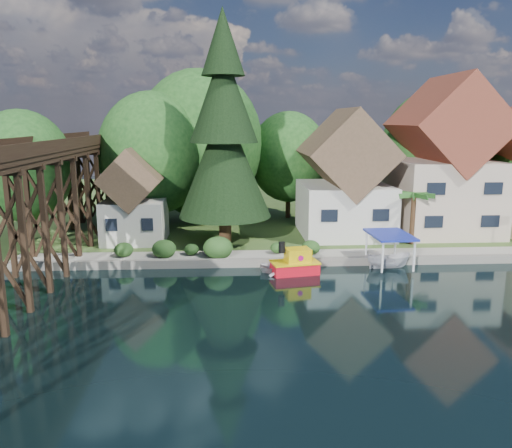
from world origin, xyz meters
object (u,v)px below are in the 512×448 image
(house_left, at_px, (345,182))
(conifer, at_px, (224,134))
(trestle_bridge, at_px, (27,203))
(palm_tree, at_px, (414,196))
(boat_canopy, at_px, (389,253))
(house_center, at_px, (444,167))
(boat_white_a, at_px, (289,266))
(tugboat, at_px, (295,264))
(shed, at_px, (134,202))

(house_left, height_order, conifer, conifer)
(trestle_bridge, bearing_deg, conifer, 32.91)
(trestle_bridge, bearing_deg, palm_tree, 14.03)
(palm_tree, relative_size, boat_canopy, 1.11)
(house_center, relative_size, boat_white_a, 3.47)
(palm_tree, bearing_deg, house_left, 140.97)
(house_left, height_order, boat_white_a, house_left)
(palm_tree, bearing_deg, boat_white_a, -153.30)
(tugboat, bearing_deg, palm_tree, 29.55)
(house_left, relative_size, boat_white_a, 2.75)
(conifer, distance_m, boat_white_a, 12.00)
(trestle_bridge, relative_size, tugboat, 12.53)
(palm_tree, bearing_deg, house_center, 46.14)
(palm_tree, bearing_deg, boat_canopy, -124.81)
(trestle_bridge, xyz_separation_m, conifer, (12.52, 8.10, 4.04))
(shed, distance_m, boat_white_a, 14.73)
(house_center, distance_m, boat_canopy, 13.25)
(conifer, bearing_deg, house_left, 14.57)
(house_left, xyz_separation_m, house_center, (9.00, 0.50, 1.28))
(conifer, distance_m, palm_tree, 16.09)
(house_center, relative_size, tugboat, 3.94)
(conifer, relative_size, boat_canopy, 4.50)
(house_left, distance_m, boat_white_a, 12.02)
(shed, distance_m, tugboat, 15.24)
(palm_tree, xyz_separation_m, boat_white_a, (-10.77, -5.42, -4.04))
(trestle_bridge, xyz_separation_m, boat_white_a, (17.02, 1.53, -4.93))
(tugboat, bearing_deg, boat_canopy, 7.20)
(boat_white_a, bearing_deg, palm_tree, -58.14)
(house_left, height_order, house_center, house_center)
(trestle_bridge, height_order, tugboat, trestle_bridge)
(house_left, bearing_deg, boat_white_a, -122.75)
(boat_white_a, bearing_deg, conifer, 39.55)
(house_left, height_order, palm_tree, house_left)
(house_center, xyz_separation_m, boat_white_a, (-14.98, -9.80, -6.00))
(palm_tree, height_order, boat_white_a, palm_tree)
(boat_white_a, bearing_deg, shed, 62.20)
(house_left, distance_m, tugboat, 12.08)
(conifer, bearing_deg, trestle_bridge, -147.09)
(conifer, bearing_deg, boat_canopy, -27.61)
(house_left, height_order, shed, house_left)
(boat_canopy, bearing_deg, house_center, 50.67)
(palm_tree, distance_m, boat_white_a, 12.71)
(shed, bearing_deg, palm_tree, -5.97)
(tugboat, height_order, boat_canopy, boat_canopy)
(boat_canopy, bearing_deg, boat_white_a, -176.78)
(house_left, bearing_deg, shed, -175.23)
(shed, relative_size, boat_white_a, 1.96)
(boat_white_a, xyz_separation_m, boat_canopy, (7.29, 0.41, 0.68))
(tugboat, bearing_deg, trestle_bridge, -176.48)
(boat_canopy, bearing_deg, palm_tree, 55.19)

